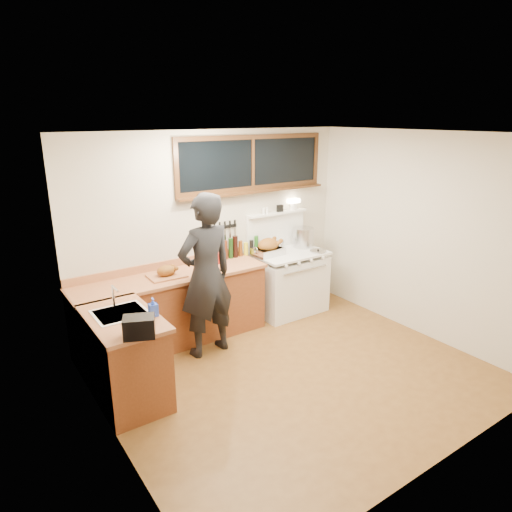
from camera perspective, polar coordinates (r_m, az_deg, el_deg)
ground_plane at (r=5.31m, az=4.92°, el=-14.44°), size 4.00×3.50×0.02m
room_shell at (r=4.66m, az=5.44°, el=3.21°), size 4.10×3.60×2.65m
counter_back at (r=5.82m, az=-10.36°, el=-6.51°), size 2.44×0.64×1.00m
counter_left at (r=4.85m, az=-16.07°, el=-12.10°), size 0.64×1.09×0.90m
sink_unit at (r=4.74m, az=-16.55°, el=-7.47°), size 0.50×0.45×0.37m
vintage_stove at (r=6.66m, az=4.01°, el=-3.05°), size 1.02×0.74×1.59m
back_window at (r=6.30m, az=-0.37°, el=10.79°), size 2.32×0.13×0.77m
left_doorway at (r=3.48m, az=-15.10°, el=-12.38°), size 0.02×1.04×2.17m
knife_strip at (r=6.17m, az=-4.27°, el=3.50°), size 0.46×0.03×0.28m
man at (r=5.33m, az=-6.26°, el=-2.50°), size 0.75×0.53×1.96m
soap_bottle at (r=4.55m, az=-12.74°, el=-6.24°), size 0.09×0.09×0.19m
toaster at (r=4.17m, az=-14.40°, el=-8.58°), size 0.32×0.28×0.19m
cutting_board at (r=5.60m, az=-11.09°, el=-2.03°), size 0.45×0.34×0.14m
roast_turkey at (r=6.35m, az=1.56°, el=1.03°), size 0.44×0.32×0.24m
stockpot at (r=6.76m, az=5.94°, el=2.34°), size 0.40×0.40×0.29m
saucepan at (r=6.75m, az=2.86°, el=1.62°), size 0.17×0.28×0.11m
pot_lid at (r=6.56m, az=7.77°, el=0.61°), size 0.25×0.25×0.04m
coffee_tin at (r=6.00m, az=-4.73°, el=-0.29°), size 0.11×0.10×0.14m
pitcher at (r=5.98m, az=-5.68°, el=-0.13°), size 0.13×0.13×0.19m
bottle_cluster at (r=6.26m, az=-2.20°, el=1.05°), size 0.57×0.07×0.30m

